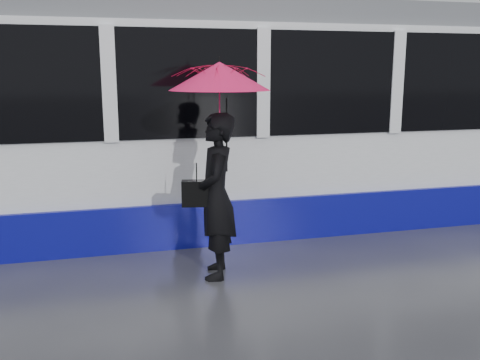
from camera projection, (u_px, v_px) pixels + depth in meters
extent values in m
plane|color=#2B2B30|center=(208.00, 282.00, 6.10)|extent=(90.00, 90.00, 0.00)
cube|color=#3F3D38|center=(184.00, 236.00, 7.78)|extent=(34.00, 0.07, 0.02)
cube|color=#3F3D38|center=(171.00, 211.00, 9.14)|extent=(34.00, 0.07, 0.02)
cube|color=white|center=(382.00, 122.00, 9.04)|extent=(24.00, 2.40, 2.95)
cube|color=#0B0D81|center=(378.00, 191.00, 9.29)|extent=(24.00, 2.56, 0.62)
cube|color=black|center=(384.00, 81.00, 8.91)|extent=(23.00, 2.48, 1.40)
cube|color=#5A5C62|center=(388.00, 20.00, 8.71)|extent=(23.60, 2.20, 0.35)
imported|color=black|center=(216.00, 196.00, 6.12)|extent=(0.60, 0.78, 1.91)
imported|color=#EB1391|center=(220.00, 103.00, 5.92)|extent=(1.24, 1.26, 0.96)
cone|color=#EB1391|center=(220.00, 76.00, 5.86)|extent=(1.34, 1.34, 0.31)
cylinder|color=black|center=(219.00, 59.00, 5.83)|extent=(0.01, 0.01, 0.07)
cylinder|color=black|center=(227.00, 135.00, 6.04)|extent=(0.02, 0.02, 0.84)
cube|color=black|center=(197.00, 193.00, 6.08)|extent=(0.36, 0.22, 0.30)
cylinder|color=black|center=(197.00, 173.00, 6.03)|extent=(0.01, 0.01, 0.18)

